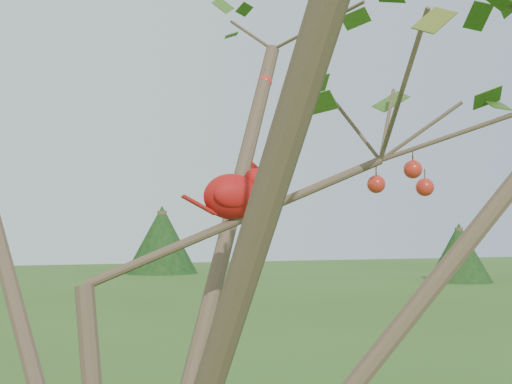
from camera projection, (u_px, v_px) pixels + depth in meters
crabapple_tree at (139, 189)px, 1.10m from camera, size 2.35×2.05×2.95m
cardinal at (235, 194)px, 1.26m from camera, size 0.19×0.10×0.13m
distant_trees at (24, 248)px, 24.79m from camera, size 38.72×14.10×3.31m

